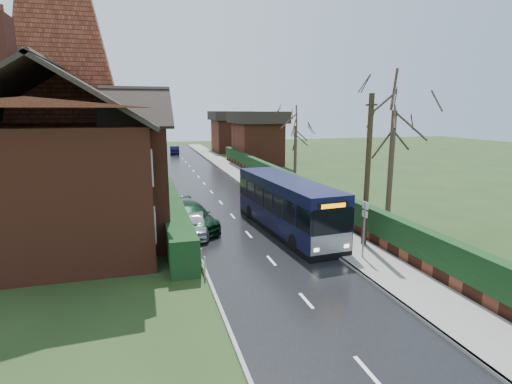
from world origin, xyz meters
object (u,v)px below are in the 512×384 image
object	(u,v)px
car_green	(190,216)
telegraph_pole	(368,172)
brick_house	(75,154)
bus_stop_sign	(364,222)
bus	(287,206)
car_silver	(195,223)

from	to	relation	value
car_green	telegraph_pole	size ratio (longest dim) A/B	0.68
brick_house	car_green	world-z (taller)	brick_house
brick_house	bus_stop_sign	xyz separation A→B (m)	(12.73, -7.78, -2.57)
bus_stop_sign	car_green	bearing A→B (deg)	133.77
car_green	telegraph_pole	bearing A→B (deg)	-47.40
car_green	bus_stop_sign	world-z (taller)	bus_stop_sign
brick_house	bus	distance (m)	11.64
brick_house	car_silver	size ratio (longest dim) A/B	3.89
bus	bus_stop_sign	bearing A→B (deg)	-75.18
bus	telegraph_pole	xyz separation A→B (m)	(2.82, -3.44, 2.29)
telegraph_pole	car_green	bearing A→B (deg)	149.97
car_green	bus	bearing A→B (deg)	-33.97
car_silver	bus_stop_sign	bearing A→B (deg)	-31.82
car_silver	bus	bearing A→B (deg)	0.39
car_green	bus_stop_sign	bearing A→B (deg)	-58.76
bus_stop_sign	car_silver	bearing A→B (deg)	138.68
car_green	car_silver	bearing A→B (deg)	-98.55
brick_house	telegraph_pole	xyz separation A→B (m)	(13.76, -6.14, -0.62)
brick_house	bus	world-z (taller)	brick_house
brick_house	car_green	size ratio (longest dim) A/B	2.90
car_green	bus_stop_sign	size ratio (longest dim) A/B	1.84
brick_house	bus_stop_sign	bearing A→B (deg)	-31.41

